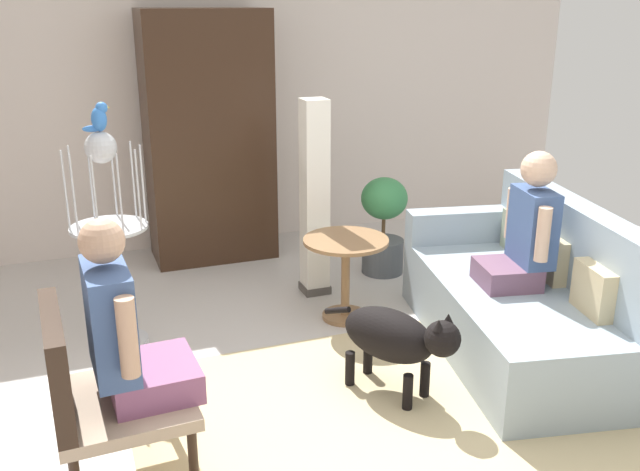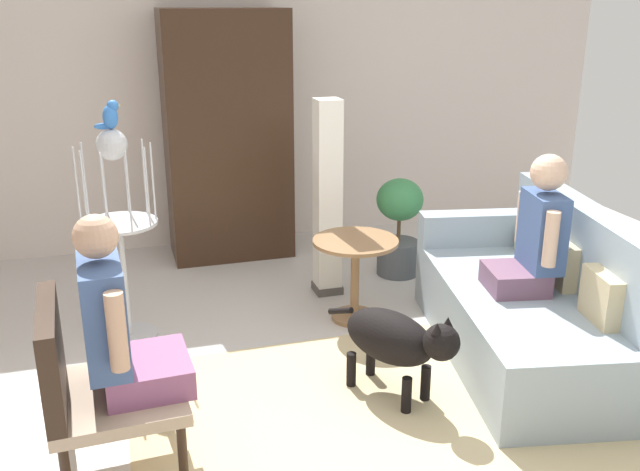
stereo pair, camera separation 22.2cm
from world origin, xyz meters
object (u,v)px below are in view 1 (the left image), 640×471
(person_on_couch, at_px, (526,231))
(round_end_table, at_px, (346,264))
(person_on_armchair, at_px, (124,331))
(armoire_cabinet, at_px, (208,138))
(dog, at_px, (395,337))
(potted_plant, at_px, (384,222))
(bird_cage_stand, at_px, (109,226))
(couch, at_px, (523,299))
(column_lamp, at_px, (315,200))
(parrot, at_px, (99,118))
(armchair, at_px, (93,387))

(person_on_couch, distance_m, round_end_table, 1.23)
(person_on_armchair, distance_m, round_end_table, 2.04)
(armoire_cabinet, bearing_deg, dog, -79.88)
(dog, relative_size, potted_plant, 1.01)
(potted_plant, distance_m, armoire_cabinet, 1.62)
(person_on_couch, relative_size, bird_cage_stand, 0.60)
(bird_cage_stand, xyz_separation_m, potted_plant, (2.14, 0.56, -0.38))
(person_on_armchair, bearing_deg, couch, 10.75)
(round_end_table, bearing_deg, bird_cage_stand, 174.48)
(column_lamp, bearing_deg, dog, -93.06)
(bird_cage_stand, bearing_deg, armoire_cabinet, 57.15)
(dog, xyz_separation_m, armoire_cabinet, (-0.47, 2.61, 0.68))
(person_on_armchair, xyz_separation_m, bird_cage_stand, (0.05, 1.40, 0.05))
(round_end_table, relative_size, bird_cage_stand, 0.42)
(potted_plant, bearing_deg, parrot, -165.39)
(couch, bearing_deg, round_end_table, 138.56)
(person_on_couch, distance_m, bird_cage_stand, 2.55)
(parrot, xyz_separation_m, column_lamp, (1.48, 0.37, -0.75))
(person_on_couch, relative_size, person_on_armchair, 0.98)
(potted_plant, bearing_deg, person_on_armchair, -138.24)
(person_on_couch, xyz_separation_m, dog, (-0.97, -0.21, -0.44))
(bird_cage_stand, bearing_deg, potted_plant, 14.56)
(person_on_couch, bearing_deg, bird_cage_stand, 157.99)
(round_end_table, relative_size, potted_plant, 0.74)
(person_on_armchair, bearing_deg, parrot, 87.69)
(armoire_cabinet, bearing_deg, parrot, -122.63)
(couch, distance_m, person_on_armchair, 2.54)
(parrot, relative_size, armoire_cabinet, 0.08)
(armchair, relative_size, bird_cage_stand, 0.64)
(bird_cage_stand, height_order, potted_plant, bird_cage_stand)
(couch, distance_m, potted_plant, 1.52)
(armchair, xyz_separation_m, person_on_armchair, (0.16, 0.01, 0.25))
(person_on_couch, relative_size, parrot, 4.82)
(potted_plant, bearing_deg, armoire_cabinet, 143.51)
(armchair, bearing_deg, parrot, 81.41)
(person_on_couch, bearing_deg, potted_plant, 98.47)
(armchair, height_order, round_end_table, armchair)
(person_on_couch, relative_size, column_lamp, 0.57)
(couch, height_order, column_lamp, column_lamp)
(potted_plant, bearing_deg, armchair, -140.08)
(couch, height_order, dog, couch)
(person_on_couch, bearing_deg, couch, 28.52)
(bird_cage_stand, bearing_deg, couch, -21.14)
(round_end_table, bearing_deg, armchair, -143.89)
(potted_plant, relative_size, armoire_cabinet, 0.38)
(parrot, xyz_separation_m, potted_plant, (2.13, 0.56, -1.04))
(armchair, bearing_deg, dog, 8.63)
(round_end_table, bearing_deg, parrot, 174.45)
(couch, height_order, person_on_couch, person_on_couch)
(potted_plant, distance_m, column_lamp, 0.75)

